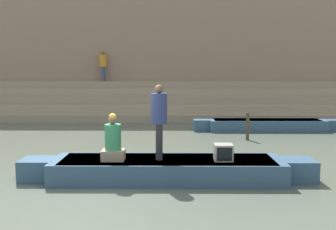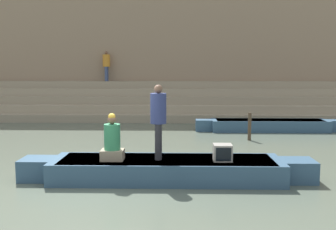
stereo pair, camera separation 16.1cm
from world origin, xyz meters
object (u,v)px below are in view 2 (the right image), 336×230
at_px(rowboat_main, 167,169).
at_px(moored_boat_shore, 269,125).
at_px(person_standing, 158,117).
at_px(person_on_steps, 106,64).
at_px(person_rowing, 112,142).
at_px(tv_set, 223,153).
at_px(mooring_post, 250,127).

height_order(rowboat_main, moored_boat_shore, rowboat_main).
bearing_deg(person_standing, moored_boat_shore, 69.95).
relative_size(person_standing, person_on_steps, 1.07).
distance_m(rowboat_main, person_rowing, 1.44).
height_order(person_rowing, person_on_steps, person_on_steps).
relative_size(person_rowing, tv_set, 2.59).
distance_m(moored_boat_shore, person_on_steps, 9.65).
relative_size(tv_set, moored_boat_shore, 0.07).
distance_m(person_standing, mooring_post, 6.08).
relative_size(rowboat_main, person_rowing, 6.29).
bearing_deg(rowboat_main, person_on_steps, 106.42).
xyz_separation_m(person_standing, person_rowing, (-1.07, -0.15, -0.57)).
relative_size(moored_boat_shore, person_on_steps, 3.77).
bearing_deg(rowboat_main, mooring_post, 60.93).
xyz_separation_m(tv_set, person_on_steps, (-4.93, 12.58, 2.12)).
distance_m(mooring_post, person_on_steps, 10.05).
xyz_separation_m(person_rowing, person_on_steps, (-2.38, 12.57, 1.88)).
bearing_deg(person_on_steps, moored_boat_shore, 159.14).
xyz_separation_m(tv_set, mooring_post, (1.59, 5.30, -0.19)).
xyz_separation_m(rowboat_main, person_rowing, (-1.26, -0.13, 0.67)).
bearing_deg(tv_set, person_on_steps, 109.54).
distance_m(tv_set, moored_boat_shore, 7.95).
height_order(rowboat_main, person_rowing, person_rowing).
height_order(person_rowing, tv_set, person_rowing).
xyz_separation_m(person_rowing, tv_set, (2.56, -0.01, -0.24)).
xyz_separation_m(person_rowing, moored_boat_shore, (5.36, 7.42, -0.69)).
height_order(person_rowing, moored_boat_shore, person_rowing).
bearing_deg(moored_boat_shore, person_on_steps, 140.68).
height_order(person_standing, person_rowing, person_standing).
bearing_deg(tv_set, rowboat_main, 172.12).
bearing_deg(person_rowing, tv_set, 2.78).
xyz_separation_m(moored_boat_shore, person_on_steps, (-7.74, 5.16, 2.57)).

